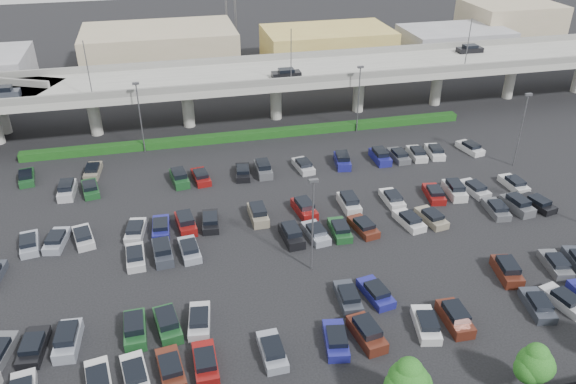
{
  "coord_description": "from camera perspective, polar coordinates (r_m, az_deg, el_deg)",
  "views": [
    {
      "loc": [
        -12.7,
        -51.61,
        34.78
      ],
      "look_at": [
        0.49,
        4.43,
        2.0
      ],
      "focal_mm": 35.0,
      "sensor_mm": 36.0,
      "label": 1
    }
  ],
  "objects": [
    {
      "name": "light_poles",
      "position": [
        61.34,
        -3.68,
        1.86
      ],
      "size": [
        66.9,
        48.38,
        10.3
      ],
      "color": "#545459",
      "rests_on": "ground"
    },
    {
      "name": "hedge",
      "position": [
        84.87,
        -3.53,
        5.81
      ],
      "size": [
        66.0,
        1.6,
        1.1
      ],
      "primitive_type": "cube",
      "color": "#133810",
      "rests_on": "ground"
    },
    {
      "name": "parked_cars",
      "position": [
        60.24,
        0.41,
        -4.9
      ],
      "size": [
        63.18,
        41.65,
        1.67
      ],
      "color": "silver",
      "rests_on": "ground"
    },
    {
      "name": "ground",
      "position": [
        63.52,
        0.48,
        -3.55
      ],
      "size": [
        280.0,
        280.0,
        0.0
      ],
      "primitive_type": "plane",
      "color": "black"
    },
    {
      "name": "distant_buildings",
      "position": [
        120.24,
        -0.78,
        14.69
      ],
      "size": [
        138.0,
        24.0,
        9.0
      ],
      "color": "gray",
      "rests_on": "ground"
    },
    {
      "name": "overpass",
      "position": [
        88.98,
        -4.63,
        11.35
      ],
      "size": [
        150.0,
        13.0,
        15.8
      ],
      "color": "gray",
      "rests_on": "ground"
    }
  ]
}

